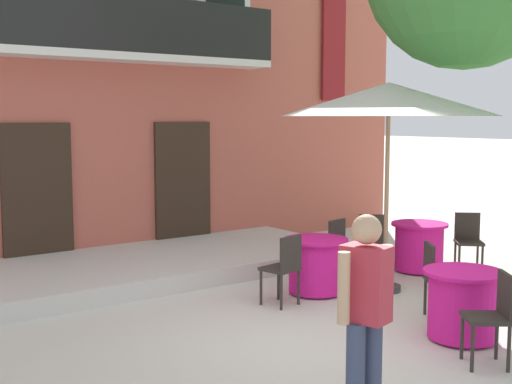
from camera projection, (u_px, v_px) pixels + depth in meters
The scene contains 14 objects.
ground_plane at pixel (328, 332), 7.45m from camera, with size 120.00×120.00×0.00m, color beige.
building_facade at pixel (66, 44), 12.47m from camera, with size 13.00×5.09×7.50m.
entrance_step_platform at pixel (151, 265), 10.24m from camera, with size 6.42×2.59×0.25m, color silver.
cafe_table_near_tree at pixel (419, 246), 10.34m from camera, with size 0.86×0.86×0.76m.
cafe_chair_near_tree_0 at pixel (468, 238), 10.32m from camera, with size 0.57×0.57×0.91m.
cafe_chair_near_tree_1 at pixel (371, 238), 10.32m from camera, with size 0.56×0.56×0.91m.
cafe_table_middle at pixel (316, 265), 9.04m from camera, with size 0.86×0.86×0.76m.
cafe_chair_middle_0 at pixel (343, 246), 9.63m from camera, with size 0.48×0.48×0.91m.
cafe_chair_middle_1 at pixel (284, 265), 8.42m from camera, with size 0.47×0.47×0.91m.
cafe_table_front at pixel (463, 304), 7.15m from camera, with size 0.86×0.86×0.76m.
cafe_chair_front_0 at pixel (437, 275), 7.88m from camera, with size 0.56×0.56×0.91m.
cafe_chair_front_1 at pixel (494, 312), 6.39m from camera, with size 0.56×0.56×0.91m.
cafe_umbrella at pixel (389, 100), 8.93m from camera, with size 2.90×2.90×2.85m.
pedestrian_near_entrance at pixel (365, 313), 4.90m from camera, with size 0.53×0.39×1.69m.
Camera 1 is at (-4.93, -5.35, 2.39)m, focal length 46.87 mm.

